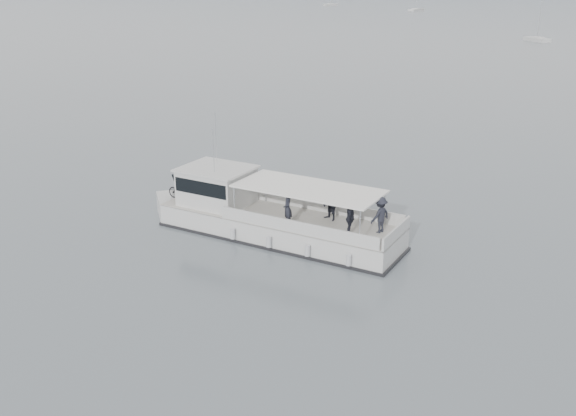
% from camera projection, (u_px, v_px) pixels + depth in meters
% --- Properties ---
extents(ground, '(1400.00, 1400.00, 0.00)m').
position_uv_depth(ground, '(329.00, 250.00, 29.87)').
color(ground, '#555E64').
rests_on(ground, ground).
extents(tour_boat, '(13.88, 3.99, 5.79)m').
position_uv_depth(tour_boat, '(258.00, 215.00, 31.61)').
color(tour_boat, silver).
rests_on(tour_boat, ground).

